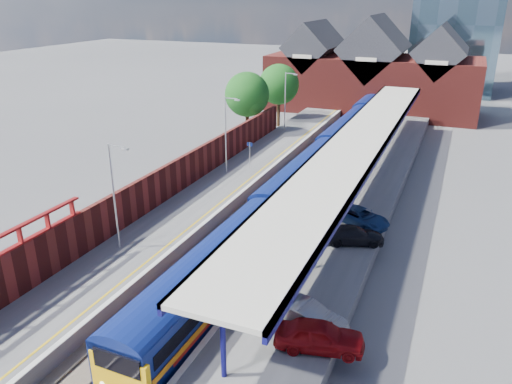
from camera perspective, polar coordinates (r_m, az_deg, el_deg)
ground at (r=51.64m, az=7.06°, el=3.03°), size 240.00×240.00×0.00m
ballast_bed at (r=42.66m, az=3.34°, el=-0.87°), size 6.00×76.00×0.06m
rails at (r=42.63m, az=3.34°, el=-0.76°), size 4.51×76.00×0.14m
left_platform at (r=44.46m, az=-3.34°, el=0.73°), size 5.00×76.00×1.00m
right_platform at (r=41.07m, az=11.27°, el=-1.49°), size 6.00×76.00×1.00m
coping_left at (r=43.36m, az=-0.56°, el=0.96°), size 0.30×76.00×0.05m
coping_right at (r=41.44m, az=7.47°, el=-0.24°), size 0.30×76.00×0.05m
yellow_line at (r=43.59m, az=-1.28°, el=1.04°), size 0.14×76.00×0.01m
train at (r=49.02m, az=8.29°, el=4.55°), size 3.10×65.95×3.45m
canopy at (r=41.41m, az=11.61°, el=5.66°), size 4.50×52.00×4.48m
lamp_post_b at (r=32.25m, az=-15.80°, el=0.17°), size 1.48×0.18×7.00m
lamp_post_c at (r=45.17m, az=-3.34°, el=7.06°), size 1.48×0.18×7.00m
lamp_post_d at (r=59.60m, az=3.48°, el=10.64°), size 1.48×0.18×7.00m
platform_sign at (r=46.99m, az=-0.72°, el=4.76°), size 0.55×0.08×2.50m
brick_wall at (r=39.77m, az=-10.84°, el=0.79°), size 0.35×50.00×3.86m
station_building at (r=77.12m, az=13.18°, el=12.99°), size 30.00×12.12×13.78m
tree_near at (r=59.04m, az=-0.92°, el=10.92°), size 5.20×5.20×8.10m
tree_far at (r=66.00m, az=2.73°, el=12.05°), size 5.20×5.20×8.10m
parked_car_red at (r=24.10m, az=7.27°, el=-15.97°), size 4.43×2.52×1.42m
parked_car_silver at (r=25.25m, az=5.64°, el=-13.96°), size 4.44×2.25×1.40m
parked_car_dark at (r=33.63m, az=11.10°, el=-4.84°), size 4.31×2.90×1.16m
parked_car_blue at (r=36.35m, az=11.86°, el=-2.78°), size 4.77×3.74×1.20m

